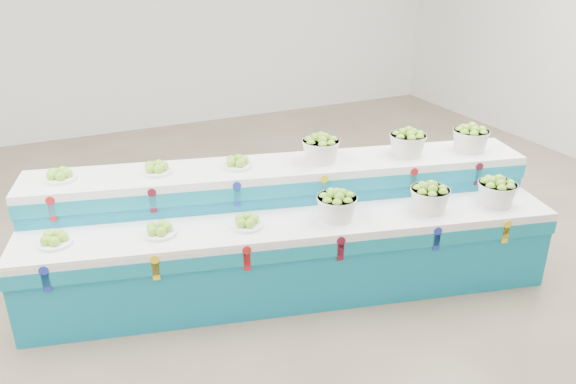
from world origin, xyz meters
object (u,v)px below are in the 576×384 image
(plate_upper_mid, at_px, (156,167))
(basket_lower_left, at_px, (337,205))
(basket_upper_right, at_px, (470,138))
(display_stand, at_px, (288,229))

(plate_upper_mid, bearing_deg, basket_lower_left, -34.39)
(basket_upper_right, bearing_deg, display_stand, 175.40)
(display_stand, xyz_separation_m, basket_upper_right, (1.80, -0.15, 0.63))
(plate_upper_mid, relative_size, basket_upper_right, 0.79)
(basket_upper_right, bearing_deg, plate_upper_mid, 166.64)
(display_stand, distance_m, basket_upper_right, 1.92)
(basket_lower_left, xyz_separation_m, basket_upper_right, (1.53, 0.20, 0.30))
(display_stand, distance_m, basket_lower_left, 0.56)
(display_stand, height_order, basket_lower_left, display_stand)
(basket_lower_left, height_order, basket_upper_right, basket_upper_right)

